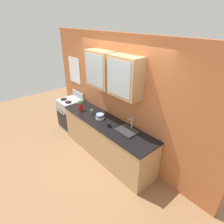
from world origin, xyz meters
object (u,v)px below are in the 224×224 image
(cup_near_bowls, at_px, (92,112))
(stove_range, at_px, (71,114))
(vase, at_px, (80,105))
(bowl_stack, at_px, (100,116))
(cup_near_sink, at_px, (109,125))
(sink_faucet, at_px, (127,130))

(cup_near_bowls, bearing_deg, stove_range, -179.99)
(stove_range, height_order, cup_near_bowls, stove_range)
(stove_range, distance_m, vase, 0.95)
(bowl_stack, bearing_deg, cup_near_sink, -10.48)
(sink_faucet, xyz_separation_m, cup_near_sink, (-0.37, -0.16, 0.02))
(stove_range, xyz_separation_m, vase, (0.75, -0.11, 0.58))
(cup_near_sink, distance_m, cup_near_bowls, 0.74)
(sink_faucet, height_order, bowl_stack, sink_faucet)
(vase, bearing_deg, cup_near_sink, 1.86)
(bowl_stack, xyz_separation_m, cup_near_bowls, (-0.32, 0.00, -0.00))
(bowl_stack, distance_m, vase, 0.66)
(sink_faucet, distance_m, vase, 1.44)
(stove_range, height_order, cup_near_sink, stove_range)
(vase, bearing_deg, stove_range, 171.61)
(stove_range, height_order, bowl_stack, stove_range)
(sink_faucet, height_order, cup_near_bowls, sink_faucet)
(bowl_stack, bearing_deg, vase, -170.30)
(stove_range, bearing_deg, vase, -8.39)
(cup_near_sink, bearing_deg, bowl_stack, 169.52)
(vase, xyz_separation_m, cup_near_bowls, (0.32, 0.11, -0.10))
(cup_near_sink, bearing_deg, cup_near_bowls, 174.07)
(vase, bearing_deg, cup_near_bowls, 19.09)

